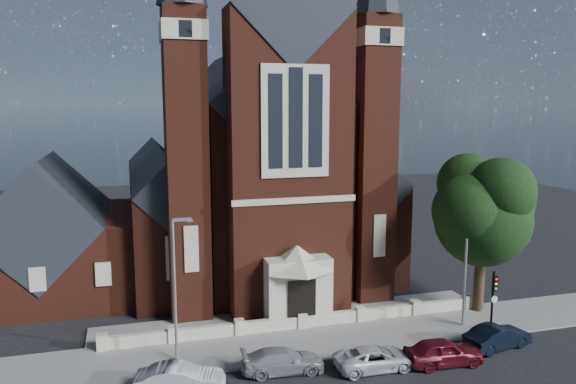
% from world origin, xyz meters
% --- Properties ---
extents(ground, '(120.00, 120.00, 0.00)m').
position_xyz_m(ground, '(0.00, 15.00, 0.00)').
color(ground, black).
rests_on(ground, ground).
extents(pavement_strip, '(60.00, 5.00, 0.12)m').
position_xyz_m(pavement_strip, '(0.00, 4.50, 0.00)').
color(pavement_strip, gray).
rests_on(pavement_strip, ground).
extents(forecourt_paving, '(26.00, 3.00, 0.14)m').
position_xyz_m(forecourt_paving, '(0.00, 8.50, 0.00)').
color(forecourt_paving, gray).
rests_on(forecourt_paving, ground).
extents(forecourt_wall, '(24.00, 0.40, 0.90)m').
position_xyz_m(forecourt_wall, '(0.00, 6.50, 0.00)').
color(forecourt_wall, '#B2A78E').
rests_on(forecourt_wall, ground).
extents(church, '(20.01, 34.90, 29.20)m').
position_xyz_m(church, '(-0.00, 22.94, 8.19)').
color(church, '#522215').
rests_on(church, ground).
extents(parish_hall, '(12.00, 12.20, 10.24)m').
position_xyz_m(parish_hall, '(-16.00, 18.00, 4.01)').
color(parish_hall, '#522215').
rests_on(parish_hall, ground).
extents(street_tree, '(6.40, 6.60, 10.70)m').
position_xyz_m(street_tree, '(12.60, 5.71, 6.96)').
color(street_tree, black).
rests_on(street_tree, ground).
extents(street_lamp_left, '(1.16, 0.22, 8.09)m').
position_xyz_m(street_lamp_left, '(-7.91, 4.00, 4.60)').
color(street_lamp_left, gray).
rests_on(street_lamp_left, ground).
extents(street_lamp_right, '(1.16, 0.22, 8.09)m').
position_xyz_m(street_lamp_right, '(10.09, 4.00, 4.60)').
color(street_lamp_right, gray).
rests_on(street_lamp_right, ground).
extents(traffic_signal, '(0.28, 0.42, 4.00)m').
position_xyz_m(traffic_signal, '(11.00, 2.43, 2.58)').
color(traffic_signal, black).
rests_on(traffic_signal, ground).
extents(car_silver_a, '(4.58, 2.32, 1.44)m').
position_xyz_m(car_silver_a, '(-8.11, 0.52, 0.72)').
color(car_silver_a, silver).
rests_on(car_silver_a, ground).
extents(car_silver_b, '(4.57, 2.19, 1.28)m').
position_xyz_m(car_silver_b, '(-2.69, 1.25, 0.64)').
color(car_silver_b, gray).
rests_on(car_silver_b, ground).
extents(car_white_suv, '(4.44, 2.11, 1.22)m').
position_xyz_m(car_white_suv, '(2.14, 0.23, 0.61)').
color(car_white_suv, silver).
rests_on(car_white_suv, ground).
extents(car_dark_red, '(4.46, 2.03, 1.48)m').
position_xyz_m(car_dark_red, '(5.93, -0.36, 0.74)').
color(car_dark_red, '#570E1B').
rests_on(car_dark_red, ground).
extents(car_navy, '(4.46, 2.29, 1.40)m').
position_xyz_m(car_navy, '(10.08, 0.62, 0.70)').
color(car_navy, black).
rests_on(car_navy, ground).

